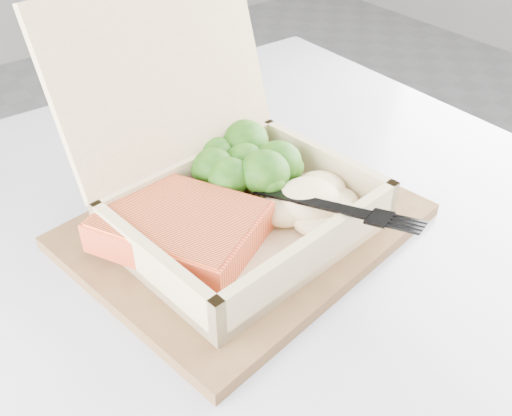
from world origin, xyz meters
TOP-DOWN VIEW (x-y plane):
  - floor at (0.00, 0.00)m, footprint 4.00×4.00m
  - cafe_table at (-0.48, -0.52)m, footprint 0.85×0.85m
  - serving_tray at (-0.44, -0.48)m, footprint 0.35×0.30m
  - takeout_container at (-0.45, -0.46)m, footprint 0.25×0.26m
  - salmon_fillet at (-0.51, -0.48)m, footprint 0.16×0.17m
  - broccoli_pile at (-0.41, -0.44)m, footprint 0.12×0.12m
  - mashed_potatoes at (-0.39, -0.52)m, footprint 0.10×0.09m
  - plastic_fork at (-0.41, -0.52)m, footprint 0.07×0.16m
  - receipt at (-0.42, -0.31)m, footprint 0.09×0.15m

SIDE VIEW (x-z plane):
  - floor at x=0.00m, z-range 0.00..0.00m
  - cafe_table at x=-0.48m, z-range 0.18..0.93m
  - receipt at x=-0.42m, z-range 0.75..0.75m
  - serving_tray at x=-0.44m, z-range 0.75..0.76m
  - salmon_fillet at x=-0.51m, z-range 0.77..0.80m
  - mashed_potatoes at x=-0.39m, z-range 0.77..0.81m
  - broccoli_pile at x=-0.41m, z-range 0.77..0.81m
  - plastic_fork at x=-0.41m, z-range 0.79..0.81m
  - takeout_container at x=-0.45m, z-range 0.71..0.92m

